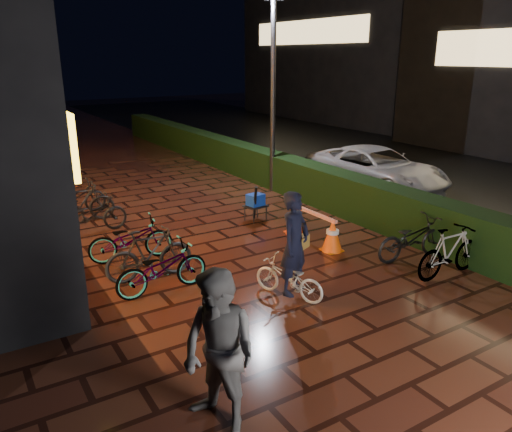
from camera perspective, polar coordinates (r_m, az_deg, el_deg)
ground at (r=8.63m, az=5.86°, el=-7.99°), size 80.00×80.00×0.00m
asphalt_road at (r=18.11m, az=19.10°, el=4.97°), size 11.00×60.00×0.01m
hedge at (r=16.60m, az=-1.81°, el=6.59°), size 0.70×20.00×1.00m
bystander_person at (r=5.23m, az=-4.22°, el=-15.35°), size 0.91×1.03×1.79m
van at (r=14.91m, az=13.50°, el=5.26°), size 2.41×4.56×1.22m
lamp_post_hedge at (r=14.08m, az=1.96°, el=14.89°), size 0.52×0.26×5.48m
lamp_post_sf at (r=14.57m, az=-22.41°, el=14.52°), size 0.56×0.25×5.86m
cyclist at (r=7.95m, az=4.13°, el=-5.03°), size 0.90×1.32×1.79m
traffic_barrier at (r=10.52m, az=6.51°, el=-1.21°), size 0.44×1.66×0.67m
cart_assembly at (r=11.73m, az=-0.06°, el=1.68°), size 0.56×0.58×0.93m
parked_bikes_storefront at (r=10.62m, az=-16.42°, el=-1.10°), size 1.92×5.76×0.93m
parked_bikes_hedge at (r=9.73m, az=19.10°, el=-3.06°), size 1.65×1.50×0.93m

